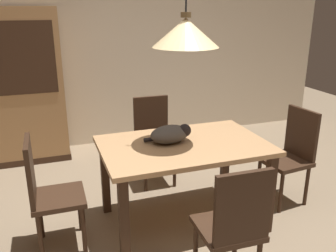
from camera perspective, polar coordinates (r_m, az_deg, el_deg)
The scene contains 10 objects.
ground at distance 3.09m, azimuth 2.87°, elevation -18.60°, with size 10.00×10.00×0.00m, color #847056.
back_wall at distance 5.03m, azimuth -8.67°, elevation 13.64°, with size 6.40×0.10×2.90m, color beige.
dining_table at distance 3.10m, azimuth 2.50°, elevation -4.49°, with size 1.40×0.90×0.75m.
chair_right_side at distance 3.70m, azimuth 18.88°, elevation -3.89°, with size 0.44×0.44×0.93m.
chair_left_side at distance 2.97m, azimuth -18.51°, elevation -9.54°, with size 0.41×0.41×0.93m.
chair_far_back at distance 3.92m, azimuth -2.28°, elevation -1.60°, with size 0.41×0.41×0.93m.
chair_near_front at distance 2.47m, azimuth 10.27°, elevation -14.95°, with size 0.41×0.41×0.93m.
cat_sleeping at distance 3.06m, azimuth 0.47°, elevation -1.24°, with size 0.39×0.26×0.16m.
pendant_lamp at distance 2.86m, azimuth 2.79°, elevation 14.54°, with size 0.52×0.52×1.30m.
hutch_bookcase at distance 4.70m, azimuth -22.88°, elevation 5.14°, with size 1.12×0.45×1.85m.
Camera 1 is at (-0.96, -2.27, 1.86)m, focal length 38.72 mm.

